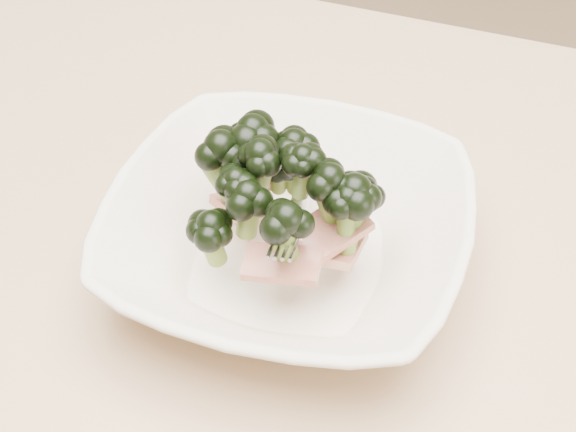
% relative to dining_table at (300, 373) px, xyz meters
% --- Properties ---
extents(dining_table, '(1.20, 0.80, 0.75)m').
position_rel_dining_table_xyz_m(dining_table, '(0.00, 0.00, 0.00)').
color(dining_table, tan).
rests_on(dining_table, ground).
extents(broccoli_dish, '(0.27, 0.27, 0.11)m').
position_rel_dining_table_xyz_m(broccoli_dish, '(-0.02, 0.02, 0.14)').
color(broccoli_dish, beige).
rests_on(broccoli_dish, dining_table).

